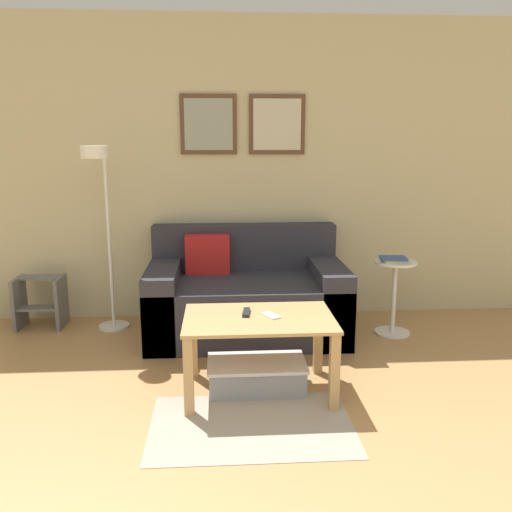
# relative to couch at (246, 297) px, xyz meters

# --- Properties ---
(wall_back) EXTENTS (5.60, 0.09, 2.55)m
(wall_back) POSITION_rel_couch_xyz_m (-0.08, 0.50, 0.99)
(wall_back) COLOR #C6BC93
(wall_back) RESTS_ON ground_plane
(area_rug) EXTENTS (1.12, 0.73, 0.01)m
(area_rug) POSITION_rel_couch_xyz_m (-0.04, -1.49, -0.29)
(area_rug) COLOR #A39989
(area_rug) RESTS_ON ground_plane
(couch) EXTENTS (1.55, 0.95, 0.84)m
(couch) POSITION_rel_couch_xyz_m (0.00, 0.00, 0.00)
(couch) COLOR #2D2D38
(couch) RESTS_ON ground_plane
(coffee_table) EXTENTS (0.91, 0.60, 0.49)m
(coffee_table) POSITION_rel_couch_xyz_m (0.03, -1.08, 0.10)
(coffee_table) COLOR tan
(coffee_table) RESTS_ON ground_plane
(storage_bin) EXTENTS (0.61, 0.35, 0.18)m
(storage_bin) POSITION_rel_couch_xyz_m (0.02, -1.04, -0.20)
(storage_bin) COLOR gray
(storage_bin) RESTS_ON ground_plane
(floor_lamp) EXTENTS (0.25, 0.55, 1.50)m
(floor_lamp) POSITION_rel_couch_xyz_m (-1.10, -0.01, 0.73)
(floor_lamp) COLOR white
(floor_lamp) RESTS_ON ground_plane
(side_table) EXTENTS (0.33, 0.33, 0.60)m
(side_table) POSITION_rel_couch_xyz_m (1.19, -0.11, 0.06)
(side_table) COLOR white
(side_table) RESTS_ON ground_plane
(book_stack) EXTENTS (0.22, 0.18, 0.03)m
(book_stack) POSITION_rel_couch_xyz_m (1.16, -0.12, 0.32)
(book_stack) COLOR #D8C666
(book_stack) RESTS_ON side_table
(remote_control) EXTENTS (0.06, 0.15, 0.02)m
(remote_control) POSITION_rel_couch_xyz_m (-0.04, -1.02, 0.20)
(remote_control) COLOR #232328
(remote_control) RESTS_ON coffee_table
(cell_phone) EXTENTS (0.12, 0.15, 0.01)m
(cell_phone) POSITION_rel_couch_xyz_m (0.10, -1.07, 0.20)
(cell_phone) COLOR silver
(cell_phone) RESTS_ON coffee_table
(step_stool) EXTENTS (0.38, 0.30, 0.43)m
(step_stool) POSITION_rel_couch_xyz_m (-1.70, 0.24, -0.07)
(step_stool) COLOR slate
(step_stool) RESTS_ON ground_plane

